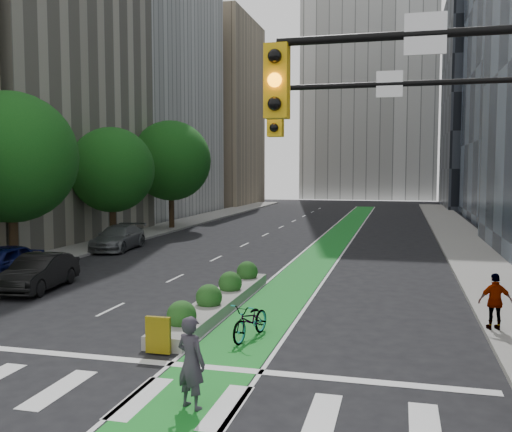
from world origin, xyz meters
The scene contains 17 objects.
ground centered at (0.00, 0.00, 0.00)m, with size 160.00×160.00×0.00m, color black.
sidewalk_left centered at (-11.80, 25.00, 0.07)m, with size 3.60×90.00×0.15m, color gray.
sidewalk_right centered at (11.80, 25.00, 0.07)m, with size 3.60×90.00×0.15m, color gray.
bike_lane_paint centered at (3.00, 30.00, 0.01)m, with size 2.20×70.00×0.01m, color #178124.
building_beige centered at (-20.00, 24.00, 15.00)m, with size 14.00×18.00×30.00m, color #B7AD99.
building_tan_far centered at (-20.00, 66.00, 13.00)m, with size 14.00×16.00×26.00m, color tan.
building_dark_end centered at (20.00, 68.00, 14.00)m, with size 14.00×18.00×28.00m, color black.
tree_mid centered at (-11.00, 12.00, 5.57)m, with size 6.40×6.40×8.78m.
tree_midfar centered at (-11.00, 22.00, 4.95)m, with size 5.60×5.60×7.76m.
tree_far centered at (-11.00, 32.00, 5.69)m, with size 6.60×6.60×9.00m.
signal_right centered at (8.67, 0.47, 4.80)m, with size 5.82×0.51×7.20m.
median_planter centered at (1.20, 7.04, 0.37)m, with size 1.20×10.26×1.10m.
bicycle centered at (3.24, 3.87, 0.55)m, with size 0.73×2.09×1.10m, color gray.
cyclist centered at (3.29, -1.21, 0.98)m, with size 0.72×0.47×1.97m, color #343039.
parked_car_left_mid centered at (-7.00, 8.25, 0.75)m, with size 1.58×4.52×1.49m, color black.
parked_car_left_far centered at (-9.50, 19.85, 0.75)m, with size 2.11×5.20×1.51m, color #5D6062.
pedestrian_far centered at (10.30, 6.11, 1.01)m, with size 1.01×0.42×1.72m, color gray.
Camera 1 is at (7.44, -12.10, 5.00)m, focal length 40.00 mm.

